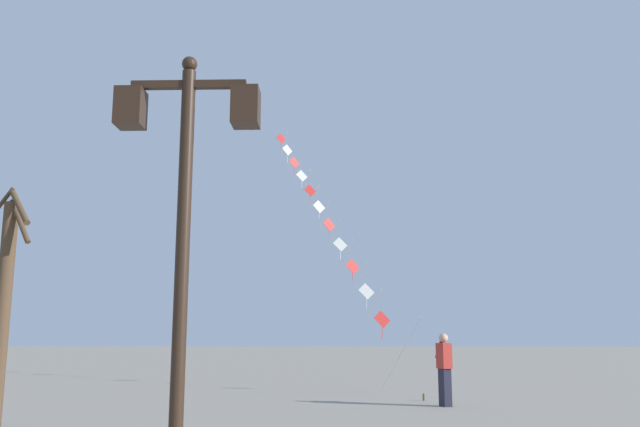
# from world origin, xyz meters

# --- Properties ---
(ground_plane) EXTENTS (160.00, 160.00, 0.00)m
(ground_plane) POSITION_xyz_m (0.00, 20.00, 0.00)
(ground_plane) COLOR gray
(twin_lantern_lamp_post) EXTENTS (1.48, 0.28, 4.55)m
(twin_lantern_lamp_post) POSITION_xyz_m (-2.40, 6.21, 3.16)
(twin_lantern_lamp_post) COLOR black
(twin_lantern_lamp_post) RESTS_ON ground_plane
(kite_train) EXTENTS (5.29, 13.90, 11.54)m
(kite_train) POSITION_xyz_m (-1.42, 24.98, 6.27)
(kite_train) COLOR brown
(kite_train) RESTS_ON ground_plane
(kite_flyer) EXTENTS (0.35, 0.63, 1.71)m
(kite_flyer) POSITION_xyz_m (1.68, 16.06, 0.90)
(kite_flyer) COLOR #1E1E2D
(kite_flyer) RESTS_ON ground_plane
(bare_tree) EXTENTS (1.40, 0.74, 4.42)m
(bare_tree) POSITION_xyz_m (-6.97, 11.65, 2.24)
(bare_tree) COLOR #4C3826
(bare_tree) RESTS_ON ground_plane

